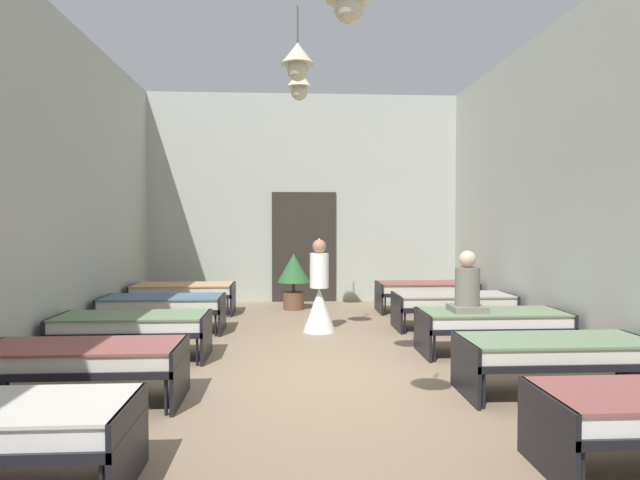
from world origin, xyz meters
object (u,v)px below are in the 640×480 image
Objects in this scene: bed_left_row_2 at (82,359)px; bed_right_row_5 at (426,289)px; bed_right_row_4 at (453,302)px; nurse_near_aisle at (319,298)px; bed_left_row_4 at (163,305)px; bed_right_row_2 at (556,352)px; bed_left_row_5 at (183,291)px; bed_left_row_3 at (132,325)px; bed_right_row_3 at (492,321)px; patient_seated_primary at (467,289)px; potted_plant at (294,275)px.

bed_left_row_2 is 1.00× the size of bed_right_row_5.
nurse_near_aisle is at bearing -177.63° from bed_right_row_4.
bed_left_row_2 is 3.42m from bed_left_row_4.
bed_right_row_2 is 6.94m from bed_left_row_5.
bed_left_row_5 is at bearing 180.00° from bed_right_row_5.
bed_right_row_3 is (4.67, 0.00, 0.00)m from bed_left_row_3.
nurse_near_aisle is at bearing -140.56° from bed_right_row_5.
patient_seated_primary is (4.32, -3.46, 0.43)m from bed_left_row_5.
potted_plant is at bearing 61.56° from bed_left_row_3.
potted_plant reaches higher than bed_left_row_5.
bed_right_row_2 is 1.00× the size of bed_right_row_3.
patient_seated_primary reaches higher than potted_plant.
bed_left_row_3 is 2.96m from nurse_near_aisle.
bed_right_row_3 is 1.00× the size of bed_right_row_5.
bed_left_row_5 is 1.00× the size of bed_right_row_5.
bed_left_row_2 is 1.71m from bed_left_row_3.
bed_right_row_3 is 1.70× the size of potted_plant.
bed_right_row_5 is at bearing 84.22° from patient_seated_primary.
nurse_near_aisle reaches higher than bed_right_row_5.
patient_seated_primary is at bearing -101.32° from bed_right_row_4.
bed_left_row_2 is at bearing -90.00° from bed_left_row_4.
patient_seated_primary is (4.32, 1.68, 0.43)m from bed_left_row_2.
patient_seated_primary is (4.32, -1.75, 0.43)m from bed_left_row_4.
bed_right_row_2 is at bearing -90.00° from bed_right_row_4.
potted_plant reaches higher than bed_left_row_4.
bed_left_row_5 is (-4.67, 3.42, 0.00)m from bed_right_row_3.
bed_left_row_2 and bed_right_row_4 have the same top height.
bed_left_row_2 is at bearing -159.84° from bed_right_row_3.
patient_seated_primary reaches higher than bed_left_row_5.
bed_left_row_2 is at bearing 180.00° from bed_right_row_2.
bed_right_row_4 and bed_right_row_5 have the same top height.
bed_right_row_5 is (4.67, 1.71, 0.00)m from bed_left_row_4.
patient_seated_primary is at bearing 6.30° from nurse_near_aisle.
bed_right_row_2 is at bearing -36.28° from bed_left_row_4.
patient_seated_primary is 0.72× the size of potted_plant.
bed_right_row_2 is 1.28× the size of nurse_near_aisle.
bed_right_row_3 is 1.28× the size of nurse_near_aisle.
bed_left_row_4 is 1.28× the size of nurse_near_aisle.
bed_left_row_3 is (-4.67, 1.71, 0.00)m from bed_right_row_2.
bed_right_row_2 is (4.67, 0.00, 0.00)m from bed_left_row_2.
nurse_near_aisle reaches higher than bed_right_row_4.
bed_left_row_3 is 4.67m from bed_right_row_3.
bed_left_row_2 is 4.65m from patient_seated_primary.
bed_left_row_4 is 1.00× the size of bed_right_row_5.
bed_left_row_3 is 1.70× the size of potted_plant.
nurse_near_aisle is 2.28m from potted_plant.
bed_right_row_3 is at bearing 5.77° from patient_seated_primary.
bed_left_row_4 is 1.00× the size of bed_right_row_4.
bed_right_row_2 is 1.70× the size of potted_plant.
potted_plant is at bearing 147.91° from nurse_near_aisle.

